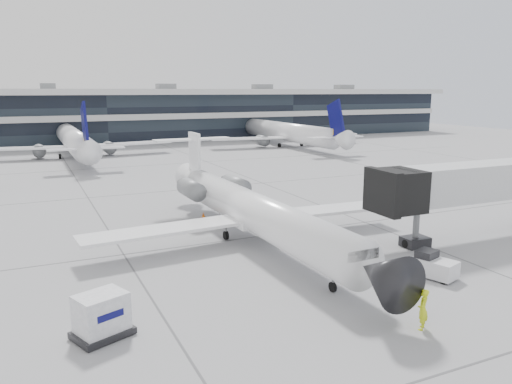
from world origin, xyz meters
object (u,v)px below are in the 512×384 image
regional_jet (251,209)px  ramp_worker (423,309)px  baggage_tug (434,266)px  cargo_uld (102,316)px  jet_bridge (488,181)px

regional_jet → ramp_worker: size_ratio=15.59×
baggage_tug → cargo_uld: bearing=159.5°
regional_jet → ramp_worker: bearing=-85.6°
ramp_worker → baggage_tug: size_ratio=0.70×
ramp_worker → baggage_tug: 7.19m
jet_bridge → baggage_tug: 11.50m
regional_jet → cargo_uld: 16.05m
jet_bridge → baggage_tug: (-9.76, -4.92, -3.55)m
ramp_worker → cargo_uld: (-13.60, 5.49, 0.03)m
jet_bridge → ramp_worker: bearing=-146.2°
jet_bridge → ramp_worker: size_ratio=9.26×
regional_jet → ramp_worker: 16.10m
jet_bridge → baggage_tug: jet_bridge is taller
regional_jet → cargo_uld: (-12.08, -10.48, -1.41)m
regional_jet → ramp_worker: (1.52, -15.96, -1.43)m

